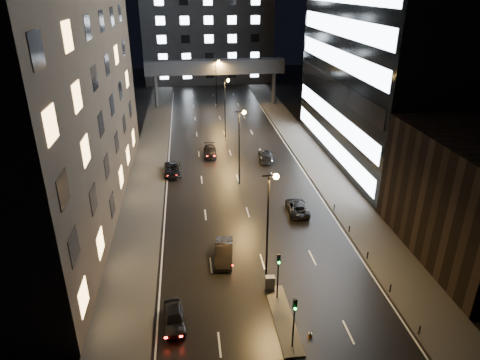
{
  "coord_description": "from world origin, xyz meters",
  "views": [
    {
      "loc": [
        -6.48,
        -23.93,
        24.39
      ],
      "look_at": [
        -0.86,
        20.53,
        4.0
      ],
      "focal_mm": 32.0,
      "sensor_mm": 36.0,
      "label": 1
    }
  ],
  "objects": [
    {
      "name": "bollard_row",
      "position": [
        10.2,
        6.5,
        0.45
      ],
      "size": [
        0.12,
        25.12,
        0.9
      ],
      "color": "black",
      "rests_on": "ground"
    },
    {
      "name": "streetlight_mid_a",
      "position": [
        0.16,
        28.0,
        6.5
      ],
      "size": [
        1.45,
        0.5,
        10.15
      ],
      "color": "black",
      "rests_on": "ground"
    },
    {
      "name": "sidewalk_right",
      "position": [
        12.5,
        35.0,
        0.07
      ],
      "size": [
        5.0,
        110.0,
        0.15
      ],
      "primitive_type": "cube",
      "color": "#383533",
      "rests_on": "ground"
    },
    {
      "name": "building_right_glass",
      "position": [
        25.0,
        36.0,
        22.5
      ],
      "size": [
        20.0,
        36.0,
        45.0
      ],
      "primitive_type": "cube",
      "color": "black",
      "rests_on": "ground"
    },
    {
      "name": "streetlight_near",
      "position": [
        0.16,
        8.0,
        6.5
      ],
      "size": [
        1.45,
        0.5,
        10.15
      ],
      "color": "black",
      "rests_on": "ground"
    },
    {
      "name": "building_right_low",
      "position": [
        20.0,
        9.0,
        6.0
      ],
      "size": [
        10.0,
        18.0,
        12.0
      ],
      "primitive_type": "cube",
      "color": "black",
      "rests_on": "ground"
    },
    {
      "name": "car_away_c",
      "position": [
        -9.0,
        32.39,
        0.71
      ],
      "size": [
        2.49,
        5.19,
        1.43
      ],
      "primitive_type": "imported",
      "rotation": [
        0.0,
        0.0,
        0.02
      ],
      "color": "black",
      "rests_on": "ground"
    },
    {
      "name": "car_away_b",
      "position": [
        -3.67,
        10.84,
        0.81
      ],
      "size": [
        2.28,
        5.06,
        1.61
      ],
      "primitive_type": "imported",
      "rotation": [
        0.0,
        0.0,
        -0.12
      ],
      "color": "black",
      "rests_on": "ground"
    },
    {
      "name": "traffic_signal_near",
      "position": [
        0.3,
        4.49,
        3.09
      ],
      "size": [
        0.28,
        0.34,
        4.4
      ],
      "color": "black",
      "rests_on": "median_island"
    },
    {
      "name": "median_island",
      "position": [
        0.3,
        2.0,
        0.07
      ],
      "size": [
        1.6,
        8.0,
        0.15
      ],
      "primitive_type": "cube",
      "color": "#383533",
      "rests_on": "ground"
    },
    {
      "name": "sidewalk_left",
      "position": [
        -12.5,
        35.0,
        0.07
      ],
      "size": [
        5.0,
        110.0,
        0.15
      ],
      "primitive_type": "cube",
      "color": "#383533",
      "rests_on": "ground"
    },
    {
      "name": "cone_b",
      "position": [
        1.92,
        -0.11,
        0.28
      ],
      "size": [
        0.45,
        0.45,
        0.57
      ],
      "primitive_type": "cone",
      "rotation": [
        0.0,
        0.0,
        -0.34
      ],
      "color": "orange",
      "rests_on": "ground"
    },
    {
      "name": "building_far",
      "position": [
        0.0,
        98.0,
        12.5
      ],
      "size": [
        34.0,
        14.0,
        25.0
      ],
      "primitive_type": "cube",
      "color": "#333335",
      "rests_on": "ground"
    },
    {
      "name": "skybridge",
      "position": [
        0.0,
        70.0,
        8.34
      ],
      "size": [
        30.0,
        3.0,
        10.0
      ],
      "color": "#333335",
      "rests_on": "ground"
    },
    {
      "name": "ground",
      "position": [
        0.0,
        40.0,
        0.0
      ],
      "size": [
        160.0,
        160.0,
        0.0
      ],
      "primitive_type": "plane",
      "color": "black",
      "rests_on": "ground"
    },
    {
      "name": "car_toward_a",
      "position": [
        5.77,
        19.29,
        0.69
      ],
      "size": [
        2.56,
        5.08,
        1.38
      ],
      "primitive_type": "imported",
      "rotation": [
        0.0,
        0.0,
        3.09
      ],
      "color": "black",
      "rests_on": "ground"
    },
    {
      "name": "car_away_d",
      "position": [
        -3.29,
        39.09,
        0.71
      ],
      "size": [
        2.13,
        4.95,
        1.42
      ],
      "primitive_type": "imported",
      "rotation": [
        0.0,
        0.0,
        -0.03
      ],
      "color": "black",
      "rests_on": "ground"
    },
    {
      "name": "building_left",
      "position": [
        -22.5,
        24.0,
        20.0
      ],
      "size": [
        15.0,
        48.0,
        40.0
      ],
      "primitive_type": "cube",
      "color": "#2D2319",
      "rests_on": "ground"
    },
    {
      "name": "streetlight_mid_b",
      "position": [
        0.16,
        48.0,
        6.5
      ],
      "size": [
        1.45,
        0.5,
        10.15
      ],
      "color": "black",
      "rests_on": "ground"
    },
    {
      "name": "car_toward_b",
      "position": [
        5.04,
        36.02,
        0.76
      ],
      "size": [
        2.78,
        5.47,
        1.52
      ],
      "primitive_type": "imported",
      "rotation": [
        0.0,
        0.0,
        3.01
      ],
      "color": "black",
      "rests_on": "ground"
    },
    {
      "name": "utility_cabinet",
      "position": [
        -0.1,
        5.7,
        0.8
      ],
      "size": [
        0.86,
        0.6,
        1.3
      ],
      "primitive_type": "cube",
      "rotation": [
        0.0,
        0.0,
        -0.08
      ],
      "color": "#4C4C4E",
      "rests_on": "median_island"
    },
    {
      "name": "streetlight_far",
      "position": [
        0.16,
        68.0,
        6.5
      ],
      "size": [
        1.45,
        0.5,
        10.15
      ],
      "color": "black",
      "rests_on": "ground"
    },
    {
      "name": "car_away_a",
      "position": [
        -8.36,
        2.54,
        0.7
      ],
      "size": [
        2.01,
        4.22,
        1.39
      ],
      "primitive_type": "imported",
      "rotation": [
        0.0,
        0.0,
        0.09
      ],
      "color": "black",
      "rests_on": "ground"
    },
    {
      "name": "traffic_signal_far",
      "position": [
        0.3,
        -1.01,
        3.09
      ],
      "size": [
        0.28,
        0.34,
        4.4
      ],
      "color": "black",
      "rests_on": "median_island"
    }
  ]
}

